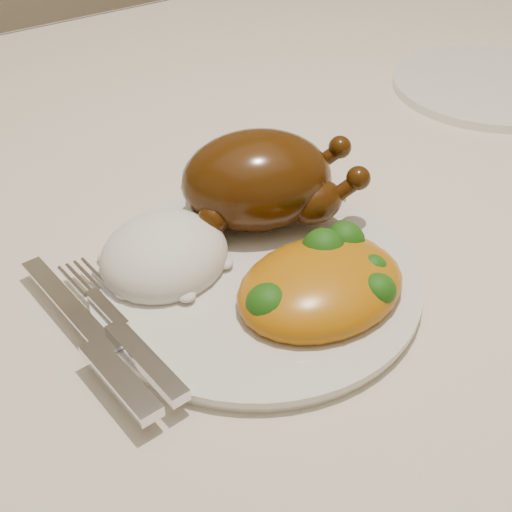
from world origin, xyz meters
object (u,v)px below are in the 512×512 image
dining_table (261,255)px  roast_chicken (262,180)px  side_plate (487,85)px  dinner_plate (256,281)px

dining_table → roast_chicken: 0.18m
dining_table → side_plate: size_ratio=7.06×
side_plate → dinner_plate: bearing=-160.7°
dining_table → dinner_plate: bearing=-125.2°
roast_chicken → dinner_plate: bearing=-105.0°
dinner_plate → side_plate: same height
side_plate → roast_chicken: (-0.39, -0.09, 0.05)m
dining_table → side_plate: side_plate is taller
roast_chicken → side_plate: bearing=34.5°
dining_table → dinner_plate: 0.20m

